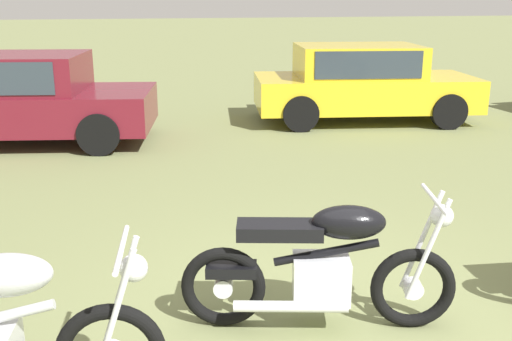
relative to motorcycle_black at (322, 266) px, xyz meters
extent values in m
cylinder|color=silver|center=(-1.40, -0.46, 0.17)|extent=(0.27, 0.07, 0.73)
cylinder|color=silver|center=(-1.42, -0.64, 0.17)|extent=(0.27, 0.07, 0.73)
ellipsoid|color=#B7BABF|center=(-2.00, -0.49, 0.38)|extent=(0.55, 0.32, 0.24)
cylinder|color=silver|center=(-1.37, -0.56, 0.50)|extent=(0.10, 0.64, 0.03)
sphere|color=silver|center=(-1.31, -0.56, 0.38)|extent=(0.18, 0.18, 0.16)
torus|color=black|center=(0.64, -0.15, -0.17)|extent=(0.61, 0.23, 0.61)
torus|color=black|center=(-0.69, 0.17, -0.17)|extent=(0.61, 0.23, 0.61)
cylinder|color=silver|center=(0.64, -0.15, -0.17)|extent=(0.16, 0.13, 0.14)
cylinder|color=silver|center=(-0.69, 0.17, -0.17)|extent=(0.16, 0.13, 0.14)
cylinder|color=silver|center=(0.72, -0.08, 0.17)|extent=(0.27, 0.10, 0.75)
cylinder|color=silver|center=(0.67, -0.25, 0.17)|extent=(0.27, 0.10, 0.75)
cube|color=silver|center=(0.00, 0.01, -0.10)|extent=(0.46, 0.39, 0.32)
cylinder|color=black|center=(0.02, 0.00, 0.10)|extent=(0.74, 0.23, 0.21)
ellipsoid|color=black|center=(0.17, -0.04, 0.33)|extent=(0.57, 0.38, 0.24)
cube|color=black|center=(-0.30, 0.08, 0.27)|extent=(0.64, 0.37, 0.10)
cube|color=black|center=(-0.63, 0.16, -0.03)|extent=(0.39, 0.26, 0.08)
cylinder|color=silver|center=(0.73, -0.17, 0.50)|extent=(0.18, 0.63, 0.03)
sphere|color=silver|center=(0.79, -0.19, 0.38)|extent=(0.19, 0.19, 0.16)
cylinder|color=silver|center=(-0.26, -0.10, -0.24)|extent=(0.80, 0.27, 0.08)
cube|color=maroon|center=(-3.01, 6.53, 0.07)|extent=(4.67, 2.56, 0.60)
cylinder|color=black|center=(-1.38, 7.13, -0.16)|extent=(0.67, 0.32, 0.64)
cylinder|color=black|center=(-1.67, 5.42, -0.16)|extent=(0.67, 0.32, 0.64)
cube|color=gold|center=(3.20, 6.96, 0.07)|extent=(4.29, 2.38, 0.60)
cube|color=gold|center=(3.05, 6.98, 0.65)|extent=(2.45, 1.93, 0.60)
cube|color=#2D3842|center=(3.05, 6.98, 0.67)|extent=(2.13, 1.92, 0.48)
cylinder|color=black|center=(4.64, 7.59, -0.16)|extent=(0.67, 0.31, 0.64)
cylinder|color=black|center=(4.39, 5.93, -0.16)|extent=(0.67, 0.31, 0.64)
cylinder|color=black|center=(2.00, 7.98, -0.16)|extent=(0.67, 0.31, 0.64)
cylinder|color=black|center=(1.75, 6.32, -0.16)|extent=(0.67, 0.31, 0.64)
camera|label=1|loc=(-1.33, -3.73, 1.85)|focal=42.46mm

